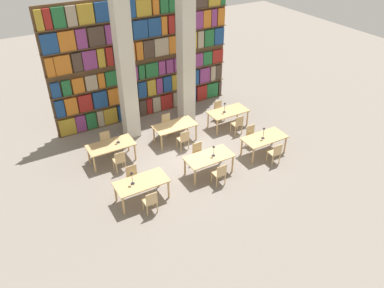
# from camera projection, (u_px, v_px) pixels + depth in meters

# --- Properties ---
(ground_plane) EXTENTS (40.00, 40.00, 0.00)m
(ground_plane) POSITION_uv_depth(u_px,v_px,m) (190.00, 157.00, 15.09)
(ground_plane) COLOR gray
(bookshelf_bank) EXTENTS (8.49, 0.35, 5.50)m
(bookshelf_bank) POSITION_uv_depth(u_px,v_px,m) (144.00, 60.00, 16.62)
(bookshelf_bank) COLOR brown
(bookshelf_bank) RESTS_ON ground_plane
(pillar_left) EXTENTS (0.62, 0.62, 6.00)m
(pillar_left) POSITION_uv_depth(u_px,v_px,m) (126.00, 70.00, 14.87)
(pillar_left) COLOR beige
(pillar_left) RESTS_ON ground_plane
(pillar_center) EXTENTS (0.62, 0.62, 6.00)m
(pillar_center) POSITION_uv_depth(u_px,v_px,m) (186.00, 58.00, 16.02)
(pillar_center) COLOR beige
(pillar_center) RESTS_ON ground_plane
(reading_table_0) EXTENTS (1.80, 0.91, 0.77)m
(reading_table_0) POSITION_uv_depth(u_px,v_px,m) (141.00, 184.00, 12.60)
(reading_table_0) COLOR tan
(reading_table_0) RESTS_ON ground_plane
(chair_0) EXTENTS (0.42, 0.40, 0.89)m
(chair_0) POSITION_uv_depth(u_px,v_px,m) (150.00, 201.00, 12.17)
(chair_0) COLOR tan
(chair_0) RESTS_ON ground_plane
(chair_1) EXTENTS (0.42, 0.40, 0.89)m
(chair_1) POSITION_uv_depth(u_px,v_px,m) (133.00, 177.00, 13.24)
(chair_1) COLOR tan
(chair_1) RESTS_ON ground_plane
(desk_lamp_0) EXTENTS (0.14, 0.14, 0.50)m
(desk_lamp_0) POSITION_uv_depth(u_px,v_px,m) (132.00, 176.00, 12.28)
(desk_lamp_0) COLOR #232328
(desk_lamp_0) RESTS_ON reading_table_0
(reading_table_1) EXTENTS (1.80, 0.91, 0.77)m
(reading_table_1) POSITION_uv_depth(u_px,v_px,m) (209.00, 158.00, 13.83)
(reading_table_1) COLOR tan
(reading_table_1) RESTS_ON ground_plane
(chair_2) EXTENTS (0.42, 0.40, 0.89)m
(chair_2) POSITION_uv_depth(u_px,v_px,m) (220.00, 173.00, 13.40)
(chair_2) COLOR tan
(chair_2) RESTS_ON ground_plane
(chair_3) EXTENTS (0.42, 0.40, 0.89)m
(chair_3) POSITION_uv_depth(u_px,v_px,m) (199.00, 153.00, 14.47)
(chair_3) COLOR tan
(chair_3) RESTS_ON ground_plane
(desk_lamp_1) EXTENTS (0.14, 0.14, 0.45)m
(desk_lamp_1) POSITION_uv_depth(u_px,v_px,m) (214.00, 149.00, 13.65)
(desk_lamp_1) COLOR #232328
(desk_lamp_1) RESTS_ON reading_table_1
(reading_table_2) EXTENTS (1.80, 0.91, 0.77)m
(reading_table_2) POSITION_uv_depth(u_px,v_px,m) (264.00, 139.00, 14.93)
(reading_table_2) COLOR tan
(reading_table_2) RESTS_ON ground_plane
(chair_4) EXTENTS (0.42, 0.40, 0.89)m
(chair_4) POSITION_uv_depth(u_px,v_px,m) (275.00, 153.00, 14.49)
(chair_4) COLOR tan
(chair_4) RESTS_ON ground_plane
(chair_5) EXTENTS (0.42, 0.40, 0.89)m
(chair_5) POSITION_uv_depth(u_px,v_px,m) (252.00, 135.00, 15.55)
(chair_5) COLOR tan
(chair_5) RESTS_ON ground_plane
(desk_lamp_2) EXTENTS (0.14, 0.14, 0.50)m
(desk_lamp_2) POSITION_uv_depth(u_px,v_px,m) (264.00, 131.00, 14.63)
(desk_lamp_2) COLOR #232328
(desk_lamp_2) RESTS_ON reading_table_2
(reading_table_3) EXTENTS (1.80, 0.91, 0.77)m
(reading_table_3) POSITION_uv_depth(u_px,v_px,m) (111.00, 147.00, 14.48)
(reading_table_3) COLOR tan
(reading_table_3) RESTS_ON ground_plane
(chair_6) EXTENTS (0.42, 0.40, 0.89)m
(chair_6) POSITION_uv_depth(u_px,v_px,m) (119.00, 160.00, 14.07)
(chair_6) COLOR tan
(chair_6) RESTS_ON ground_plane
(chair_7) EXTENTS (0.42, 0.40, 0.89)m
(chair_7) POSITION_uv_depth(u_px,v_px,m) (106.00, 142.00, 15.14)
(chair_7) COLOR tan
(chair_7) RESTS_ON ground_plane
(desk_lamp_3) EXTENTS (0.14, 0.14, 0.41)m
(desk_lamp_3) POSITION_uv_depth(u_px,v_px,m) (118.00, 137.00, 14.41)
(desk_lamp_3) COLOR #232328
(desk_lamp_3) RESTS_ON reading_table_3
(reading_table_4) EXTENTS (1.80, 0.91, 0.77)m
(reading_table_4) POSITION_uv_depth(u_px,v_px,m) (175.00, 127.00, 15.73)
(reading_table_4) COLOR tan
(reading_table_4) RESTS_ON ground_plane
(chair_8) EXTENTS (0.42, 0.40, 0.89)m
(chair_8) POSITION_uv_depth(u_px,v_px,m) (183.00, 139.00, 15.31)
(chair_8) COLOR tan
(chair_8) RESTS_ON ground_plane
(chair_9) EXTENTS (0.42, 0.40, 0.89)m
(chair_9) POSITION_uv_depth(u_px,v_px,m) (167.00, 123.00, 16.37)
(chair_9) COLOR tan
(chair_9) RESTS_ON ground_plane
(reading_table_5) EXTENTS (1.80, 0.91, 0.77)m
(reading_table_5) POSITION_uv_depth(u_px,v_px,m) (228.00, 113.00, 16.75)
(reading_table_5) COLOR tan
(reading_table_5) RESTS_ON ground_plane
(chair_10) EXTENTS (0.42, 0.40, 0.89)m
(chair_10) POSITION_uv_depth(u_px,v_px,m) (238.00, 124.00, 16.33)
(chair_10) COLOR tan
(chair_10) RESTS_ON ground_plane
(chair_11) EXTENTS (0.42, 0.40, 0.89)m
(chair_11) POSITION_uv_depth(u_px,v_px,m) (219.00, 110.00, 17.40)
(chair_11) COLOR tan
(chair_11) RESTS_ON ground_plane
(desk_lamp_4) EXTENTS (0.14, 0.14, 0.48)m
(desk_lamp_4) POSITION_uv_depth(u_px,v_px,m) (225.00, 106.00, 16.43)
(desk_lamp_4) COLOR #232328
(desk_lamp_4) RESTS_ON reading_table_5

